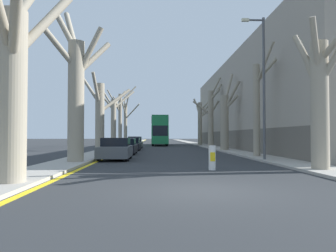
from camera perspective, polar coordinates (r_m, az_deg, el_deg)
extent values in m
plane|color=#2B2D30|center=(9.29, 5.68, -11.14)|extent=(300.00, 300.00, 0.00)
cube|color=#A39E93|center=(59.29, -6.75, -3.09)|extent=(2.21, 120.00, 0.12)
cube|color=#A39E93|center=(59.54, 4.84, -3.09)|extent=(2.21, 120.00, 0.12)
cube|color=#9E9384|center=(40.57, 17.10, 3.57)|extent=(10.00, 44.89, 10.38)
cube|color=#5E584F|center=(39.04, 10.18, -2.38)|extent=(0.12, 43.99, 2.08)
cube|color=yellow|center=(59.20, -5.51, -3.15)|extent=(0.24, 120.00, 0.01)
cylinder|color=gray|center=(11.07, -25.53, 4.45)|extent=(0.87, 0.87, 5.36)
cylinder|color=gray|center=(12.11, -20.93, 16.08)|extent=(1.65, 2.00, 2.73)
cylinder|color=gray|center=(10.31, -25.00, 17.42)|extent=(1.48, 2.58, 2.47)
cylinder|color=gray|center=(10.76, -26.96, 15.99)|extent=(0.39, 1.84, 1.92)
cylinder|color=gray|center=(18.64, -15.73, 4.00)|extent=(0.88, 0.88, 6.71)
cylinder|color=gray|center=(19.64, -12.92, 11.33)|extent=(1.89, 1.91, 2.35)
cylinder|color=gray|center=(19.58, -17.18, 15.08)|extent=(1.40, 0.50, 2.17)
cylinder|color=gray|center=(18.65, -18.25, 12.68)|extent=(1.73, 1.71, 2.05)
cylinder|color=gray|center=(18.88, -13.64, 12.23)|extent=(1.68, 0.48, 2.91)
cylinder|color=gray|center=(20.49, -16.50, 15.42)|extent=(1.45, 2.24, 2.96)
cylinder|color=gray|center=(25.92, -11.79, 1.15)|extent=(0.70, 0.70, 5.58)
cylinder|color=gray|center=(26.80, -9.20, 4.39)|extent=(2.39, 2.14, 2.19)
cylinder|color=gray|center=(25.54, -12.35, 6.09)|extent=(0.61, 1.49, 2.67)
cylinder|color=gray|center=(26.88, -13.39, 6.25)|extent=(2.03, 1.50, 2.60)
cylinder|color=gray|center=(33.84, -9.48, 0.19)|extent=(0.53, 0.53, 5.24)
cylinder|color=gray|center=(34.56, -10.60, 4.93)|extent=(1.71, 1.06, 2.42)
cylinder|color=gray|center=(34.78, -11.03, 4.74)|extent=(2.28, 1.43, 2.73)
cylinder|color=gray|center=(35.20, -8.45, 4.81)|extent=(1.15, 2.58, 1.94)
cylinder|color=gray|center=(34.89, -7.68, 4.51)|extent=(2.13, 2.15, 2.19)
cylinder|color=gray|center=(41.38, -8.34, 0.89)|extent=(0.45, 0.45, 6.75)
cylinder|color=gray|center=(41.17, -8.88, 3.54)|extent=(0.93, 0.97, 2.18)
cylinder|color=gray|center=(41.94, -8.63, 2.86)|extent=(0.74, 1.10, 1.98)
cylinder|color=gray|center=(41.13, -9.41, 4.25)|extent=(1.64, 1.22, 2.80)
cylinder|color=gray|center=(41.99, -6.97, 5.46)|extent=(2.06, 1.03, 2.28)
cylinder|color=gray|center=(49.35, -7.42, 0.23)|extent=(0.50, 0.50, 6.32)
cylinder|color=gray|center=(48.57, -7.11, 4.21)|extent=(0.89, 2.15, 2.39)
cylinder|color=gray|center=(48.85, -6.24, 2.54)|extent=(2.29, 1.25, 2.29)
cylinder|color=gray|center=(48.33, -7.75, 3.26)|extent=(0.54, 2.53, 2.04)
cylinder|color=gray|center=(50.30, -7.53, 4.05)|extent=(0.55, 1.62, 3.13)
cylinder|color=gray|center=(15.29, 24.91, 3.12)|extent=(0.74, 0.74, 5.53)
cylinder|color=gray|center=(15.33, 26.74, 9.97)|extent=(1.04, 1.19, 2.01)
cylinder|color=gray|center=(16.14, 23.32, 9.34)|extent=(0.48, 1.72, 2.87)
cylinder|color=gray|center=(15.81, 23.00, 10.67)|extent=(1.04, 1.15, 2.34)
cylinder|color=gray|center=(15.14, 24.34, 12.17)|extent=(1.05, 1.19, 2.46)
cylinder|color=gray|center=(23.59, 15.17, 2.57)|extent=(0.48, 0.48, 6.51)
cylinder|color=gray|center=(23.59, 16.72, 9.13)|extent=(1.23, 1.28, 1.56)
cylinder|color=gray|center=(23.30, 16.48, 10.37)|extent=(0.82, 1.92, 2.61)
cylinder|color=gray|center=(24.33, 17.58, 10.37)|extent=(2.26, 0.32, 2.83)
cylinder|color=gray|center=(33.20, 9.79, 0.51)|extent=(0.83, 0.83, 5.57)
cylinder|color=gray|center=(34.17, 10.44, 6.37)|extent=(1.45, 1.52, 3.29)
cylinder|color=gray|center=(32.99, 10.89, 4.01)|extent=(1.45, 1.30, 1.55)
cylinder|color=gray|center=(32.92, 11.02, 5.21)|extent=(1.58, 1.64, 2.88)
cylinder|color=gray|center=(42.20, 7.43, 1.19)|extent=(0.72, 0.72, 7.27)
cylinder|color=gray|center=(41.87, 8.33, 5.72)|extent=(1.42, 1.75, 2.11)
cylinder|color=gray|center=(42.11, 5.93, 3.11)|extent=(2.39, 0.28, 1.95)
cylinder|color=gray|center=(42.54, 8.10, 3.18)|extent=(1.33, 0.60, 1.84)
cylinder|color=gray|center=(42.57, 8.24, 6.71)|extent=(1.47, 0.57, 2.52)
cylinder|color=gray|center=(41.81, 8.19, 5.44)|extent=(1.18, 1.73, 1.31)
cylinder|color=gray|center=(50.35, 5.58, 0.36)|extent=(0.63, 0.63, 6.64)
cylinder|color=gray|center=(50.27, 6.91, 2.52)|extent=(2.47, 0.95, 1.96)
cylinder|color=gray|center=(50.36, 5.05, 3.72)|extent=(1.20, 0.51, 1.88)
cylinder|color=gray|center=(51.10, 6.77, 3.92)|extent=(2.47, 1.02, 2.71)
cylinder|color=gray|center=(51.06, 5.31, 2.57)|extent=(0.57, 1.48, 1.88)
cylinder|color=gray|center=(50.49, 6.60, 2.98)|extent=(2.00, 0.49, 2.81)
cube|color=#1E7F47|center=(51.46, -1.47, -1.51)|extent=(2.40, 11.80, 2.68)
cube|color=#1E7F47|center=(51.50, -1.47, 0.71)|extent=(2.35, 11.57, 1.31)
cube|color=#1A6C3C|center=(51.54, -1.47, 1.51)|extent=(2.35, 11.57, 0.12)
cube|color=black|center=(51.46, -1.47, -0.92)|extent=(2.43, 10.39, 1.39)
cube|color=black|center=(51.50, -1.47, 0.78)|extent=(2.43, 10.39, 1.00)
cube|color=black|center=(45.58, -1.38, -0.83)|extent=(2.16, 0.06, 1.46)
cylinder|color=black|center=(47.92, -2.66, -2.87)|extent=(0.30, 1.07, 1.07)
cylinder|color=black|center=(47.95, -0.19, -2.87)|extent=(0.30, 1.07, 1.07)
cylinder|color=black|center=(54.77, -2.59, -2.72)|extent=(0.30, 1.07, 1.07)
cylinder|color=black|center=(54.79, -0.43, -2.72)|extent=(0.30, 1.07, 1.07)
cube|color=#4C5156|center=(21.00, -9.14, -4.41)|extent=(1.90, 4.07, 0.68)
cube|color=black|center=(21.22, -9.05, -2.75)|extent=(1.67, 2.12, 0.53)
cylinder|color=black|center=(19.92, -11.97, -5.13)|extent=(0.20, 0.63, 0.63)
cylinder|color=black|center=(19.71, -7.14, -5.19)|extent=(0.20, 0.63, 0.63)
cylinder|color=black|center=(22.33, -10.90, -4.76)|extent=(0.20, 0.63, 0.63)
cylinder|color=black|center=(22.14, -6.59, -4.81)|extent=(0.20, 0.63, 0.63)
cube|color=black|center=(27.10, -7.55, -3.90)|extent=(1.87, 4.60, 0.59)
cube|color=black|center=(27.36, -7.49, -2.71)|extent=(1.65, 2.39, 0.52)
cylinder|color=black|center=(25.83, -9.67, -4.35)|extent=(0.20, 0.63, 0.63)
cylinder|color=black|center=(25.67, -6.00, -4.38)|extent=(0.20, 0.63, 0.63)
cylinder|color=black|center=(28.57, -8.95, -4.09)|extent=(0.20, 0.63, 0.63)
cylinder|color=black|center=(28.42, -5.63, -4.12)|extent=(0.20, 0.63, 0.63)
cube|color=black|center=(33.84, -6.47, -3.47)|extent=(1.90, 4.30, 0.57)
cube|color=black|center=(34.09, -6.44, -2.50)|extent=(1.67, 2.24, 0.57)
cylinder|color=black|center=(32.64, -8.12, -3.79)|extent=(0.20, 0.63, 0.63)
cylinder|color=black|center=(32.51, -5.17, -3.81)|extent=(0.20, 0.63, 0.63)
cylinder|color=black|center=(35.20, -7.68, -3.64)|extent=(0.20, 0.63, 0.63)
cylinder|color=black|center=(35.08, -4.95, -3.66)|extent=(0.20, 0.63, 0.63)
cube|color=#4C5156|center=(40.24, -5.78, -3.16)|extent=(1.75, 4.58, 0.61)
cube|color=black|center=(40.51, -5.76, -2.28)|extent=(1.54, 2.38, 0.63)
cylinder|color=black|center=(38.93, -7.04, -3.45)|extent=(0.20, 0.64, 0.64)
cylinder|color=black|center=(38.83, -4.79, -3.46)|extent=(0.20, 0.64, 0.64)
cylinder|color=black|center=(41.67, -6.71, -3.33)|extent=(0.20, 0.64, 0.64)
cylinder|color=black|center=(41.58, -4.61, -3.34)|extent=(0.20, 0.64, 0.64)
cylinder|color=#4C4F54|center=(20.47, 16.38, 6.19)|extent=(0.16, 0.16, 8.62)
cylinder|color=#4C4F54|center=(21.28, 14.81, 17.40)|extent=(1.10, 0.11, 0.11)
cube|color=beige|center=(21.13, 13.31, 17.53)|extent=(0.44, 0.20, 0.16)
cylinder|color=white|center=(14.68, 7.69, -5.51)|extent=(0.31, 0.31, 1.09)
cube|color=yellow|center=(14.51, 7.79, -5.34)|extent=(0.22, 0.01, 0.39)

